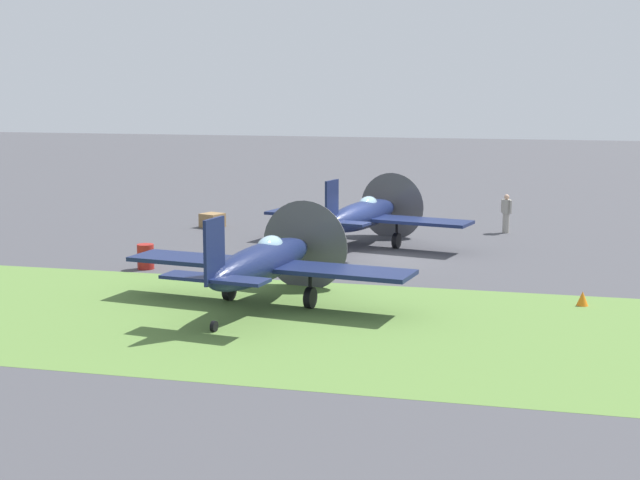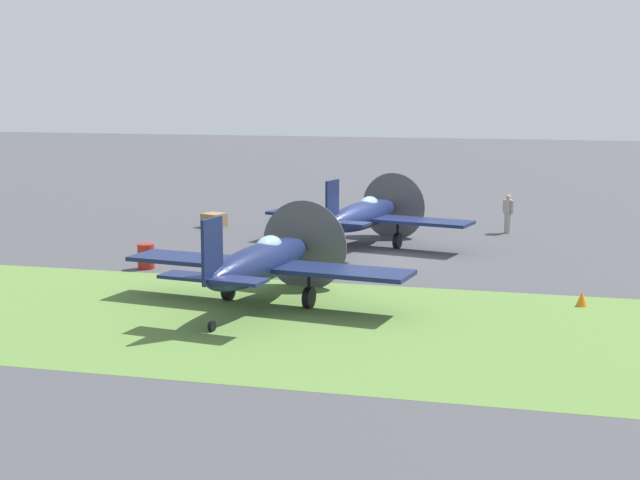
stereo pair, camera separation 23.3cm
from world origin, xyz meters
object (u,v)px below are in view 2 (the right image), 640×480
Objects in this scene: ground_crew_chief at (508,213)px; airplane_lead at (365,215)px; airplane_wingman at (263,262)px; supply_crate at (214,220)px; runway_marker_cone at (582,299)px; fuel_drum at (146,256)px.

airplane_lead is at bearing -94.06° from ground_crew_chief.
airplane_wingman is 5.25× the size of ground_crew_chief.
supply_crate reaches higher than runway_marker_cone.
ground_crew_chief is at bearing 43.53° from fuel_drum.
runway_marker_cone is (16.30, -12.01, -0.10)m from supply_crate.
airplane_lead reaches higher than runway_marker_cone.
airplane_wingman is 16.08m from supply_crate.
runway_marker_cone is at bearing 22.79° from airplane_wingman.
runway_marker_cone is at bearing -36.38° from supply_crate.
airplane_wingman is 10.10× the size of fuel_drum.
fuel_drum reaches higher than supply_crate.
airplane_lead is at bearing 43.87° from fuel_drum.
airplane_lead is 8.70m from supply_crate.
ground_crew_chief is at bearing 102.28° from runway_marker_cone.
airplane_wingman is 9.62m from runway_marker_cone.
supply_crate is at bearing 96.82° from fuel_drum.
runway_marker_cone is at bearing -34.89° from ground_crew_chief.
airplane_lead is 9.87× the size of supply_crate.
airplane_lead is 12.00m from runway_marker_cone.
airplane_wingman is at bearing -81.63° from airplane_lead.
supply_crate is (-7.06, 14.41, -1.03)m from airplane_wingman.
ground_crew_chief reaches higher than runway_marker_cone.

